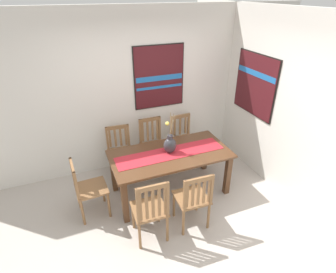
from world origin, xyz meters
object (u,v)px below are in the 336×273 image
(chair_3, at_px, (87,188))
(painting_on_side_wall, at_px, (255,85))
(painting_on_back_wall, at_px, (159,77))
(dining_table, at_px, (170,159))
(chair_5, at_px, (183,138))
(chair_2, at_px, (151,209))
(chair_0, at_px, (120,151))
(chair_4, at_px, (153,144))
(centerpiece_vase, at_px, (170,144))
(chair_1, at_px, (193,198))

(chair_3, height_order, painting_on_side_wall, painting_on_side_wall)
(painting_on_back_wall, bearing_deg, dining_table, -102.09)
(chair_3, xyz_separation_m, chair_5, (1.83, 0.79, -0.00))
(dining_table, height_order, chair_2, chair_2)
(chair_3, bearing_deg, chair_0, 50.83)
(chair_2, height_order, painting_on_side_wall, painting_on_side_wall)
(dining_table, distance_m, chair_5, 0.97)
(chair_2, height_order, chair_4, chair_2)
(painting_on_back_wall, bearing_deg, chair_5, -39.61)
(chair_5, bearing_deg, painting_on_side_wall, -25.33)
(dining_table, xyz_separation_m, painting_on_side_wall, (1.62, 0.27, 0.89))
(chair_0, distance_m, chair_4, 0.59)
(dining_table, bearing_deg, centerpiece_vase, 81.68)
(centerpiece_vase, relative_size, chair_5, 0.78)
(painting_on_side_wall, bearing_deg, chair_0, 167.27)
(centerpiece_vase, relative_size, chair_2, 0.72)
(chair_5, bearing_deg, chair_4, 179.36)
(chair_3, bearing_deg, painting_on_back_wall, 36.10)
(chair_3, relative_size, chair_5, 1.01)
(centerpiece_vase, xyz_separation_m, painting_on_side_wall, (1.61, 0.24, 0.64))
(chair_1, bearing_deg, centerpiece_vase, 90.37)
(chair_3, xyz_separation_m, chair_4, (1.24, 0.80, 0.01))
(painting_on_back_wall, relative_size, painting_on_side_wall, 1.06)
(chair_5, xyz_separation_m, painting_on_side_wall, (1.04, -0.49, 1.04))
(centerpiece_vase, bearing_deg, chair_3, -177.61)
(dining_table, xyz_separation_m, centerpiece_vase, (0.00, 0.03, 0.24))
(chair_0, bearing_deg, chair_4, -0.25)
(centerpiece_vase, distance_m, chair_5, 1.01)
(dining_table, xyz_separation_m, chair_1, (0.01, -0.78, -0.14))
(centerpiece_vase, xyz_separation_m, chair_5, (0.57, 0.74, -0.40))
(dining_table, distance_m, chair_4, 0.78)
(dining_table, distance_m, painting_on_back_wall, 1.44)
(chair_0, xyz_separation_m, chair_2, (0.02, -1.55, 0.03))
(centerpiece_vase, height_order, chair_0, centerpiece_vase)
(chair_1, xyz_separation_m, chair_3, (-1.26, 0.75, -0.01))
(painting_on_back_wall, bearing_deg, chair_3, -143.90)
(dining_table, height_order, chair_5, chair_5)
(chair_5, relative_size, painting_on_back_wall, 0.83)
(chair_0, relative_size, painting_on_side_wall, 0.87)
(chair_1, bearing_deg, chair_2, -179.87)
(chair_1, height_order, chair_2, chair_2)
(chair_2, distance_m, painting_on_back_wall, 2.27)
(chair_4, bearing_deg, painting_on_side_wall, -16.99)
(chair_4, bearing_deg, chair_3, -147.24)
(chair_1, xyz_separation_m, chair_4, (-0.03, 1.55, 0.00))
(dining_table, xyz_separation_m, painting_on_back_wall, (0.23, 1.05, 0.96))
(chair_1, height_order, painting_on_side_wall, painting_on_side_wall)
(chair_1, height_order, painting_on_back_wall, painting_on_back_wall)
(dining_table, bearing_deg, chair_5, 52.97)
(chair_0, bearing_deg, chair_5, -0.45)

